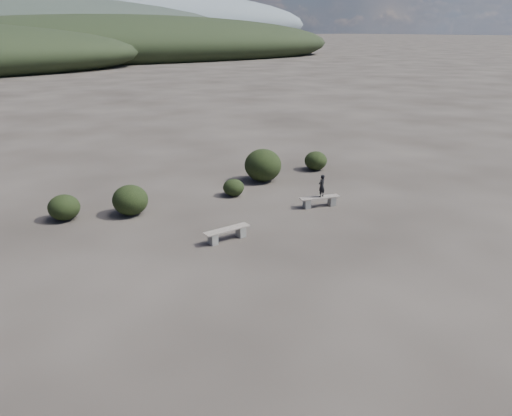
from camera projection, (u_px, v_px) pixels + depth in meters
ground at (335, 272)px, 14.89m from camera, size 1200.00×1200.00×0.00m
bench_left at (227, 233)px, 17.07m from camera, size 1.70×0.39×0.42m
bench_right at (320, 201)px, 20.31m from camera, size 1.70×0.82×0.42m
seated_person at (322, 186)px, 20.12m from camera, size 0.38×0.29×0.93m
shrub_a at (64, 207)px, 18.87m from camera, size 1.19×1.19×0.97m
shrub_b at (130, 200)px, 19.36m from camera, size 1.38×1.38×1.18m
shrub_c at (234, 187)px, 21.63m from camera, size 0.92×0.92×0.74m
shrub_d at (263, 165)px, 23.63m from camera, size 1.76×1.76×1.54m
shrub_e at (316, 161)px, 25.59m from camera, size 1.15×1.15×0.96m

